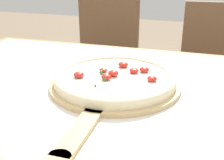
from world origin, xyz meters
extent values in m
cube|color=#A87F51|center=(0.00, 0.00, 0.71)|extent=(1.38, 1.02, 0.03)
cylinder|color=#A87F51|center=(-0.63, 0.46, 0.35)|extent=(0.06, 0.06, 0.70)
cube|color=silver|center=(0.00, 0.00, 0.73)|extent=(1.30, 0.94, 0.00)
cylinder|color=tan|center=(0.01, 0.08, 0.74)|extent=(0.39, 0.39, 0.01)
cube|color=tan|center=(0.01, -0.18, 0.74)|extent=(0.04, 0.20, 0.01)
cylinder|color=tan|center=(0.01, -0.28, 0.74)|extent=(0.05, 0.05, 0.01)
cylinder|color=beige|center=(0.01, 0.08, 0.75)|extent=(0.36, 0.36, 0.02)
torus|color=beige|center=(0.01, 0.08, 0.76)|extent=(0.36, 0.36, 0.02)
cylinder|color=white|center=(0.01, 0.08, 0.76)|extent=(0.32, 0.32, 0.00)
ellipsoid|color=red|center=(0.08, 0.14, 0.77)|extent=(0.03, 0.03, 0.02)
ellipsoid|color=red|center=(-0.01, 0.05, 0.77)|extent=(0.03, 0.03, 0.02)
ellipsoid|color=red|center=(-0.09, 0.04, 0.77)|extent=(0.03, 0.03, 0.02)
ellipsoid|color=red|center=(0.05, 0.13, 0.77)|extent=(0.03, 0.03, 0.01)
ellipsoid|color=red|center=(-0.04, 0.11, 0.77)|extent=(0.03, 0.03, 0.01)
ellipsoid|color=red|center=(0.00, 0.08, 0.77)|extent=(0.03, 0.03, 0.02)
ellipsoid|color=red|center=(0.12, 0.08, 0.77)|extent=(0.03, 0.03, 0.01)
ellipsoid|color=red|center=(0.01, 0.17, 0.77)|extent=(0.03, 0.03, 0.02)
cube|color=#387533|center=(-0.02, -0.01, 0.77)|extent=(0.00, 0.01, 0.01)
cube|color=#387533|center=(-0.04, 0.09, 0.77)|extent=(0.01, 0.01, 0.01)
cube|color=#387533|center=(0.05, 0.14, 0.77)|extent=(0.01, 0.01, 0.01)
cube|color=#387533|center=(-0.03, 0.08, 0.77)|extent=(0.01, 0.01, 0.01)
cube|color=#387533|center=(-0.01, 0.04, 0.77)|extent=(0.01, 0.01, 0.01)
cube|color=brown|center=(-0.31, 0.79, 0.43)|extent=(0.43, 0.43, 0.02)
cube|color=brown|center=(-0.30, 0.97, 0.66)|extent=(0.38, 0.07, 0.44)
cylinder|color=brown|center=(-0.49, 0.64, 0.21)|extent=(0.04, 0.04, 0.42)
cylinder|color=brown|center=(-0.17, 0.61, 0.21)|extent=(0.04, 0.04, 0.42)
cylinder|color=brown|center=(-0.46, 0.96, 0.21)|extent=(0.04, 0.04, 0.42)
cylinder|color=brown|center=(-0.14, 0.93, 0.21)|extent=(0.04, 0.04, 0.42)
cube|color=brown|center=(0.34, 0.79, 0.43)|extent=(0.42, 0.42, 0.02)
cube|color=brown|center=(0.33, 0.97, 0.66)|extent=(0.38, 0.05, 0.44)
cylinder|color=brown|center=(0.19, 0.62, 0.21)|extent=(0.04, 0.04, 0.42)
cylinder|color=brown|center=(0.18, 0.94, 0.21)|extent=(0.04, 0.04, 0.42)
camera|label=1|loc=(0.22, -0.65, 1.07)|focal=45.00mm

